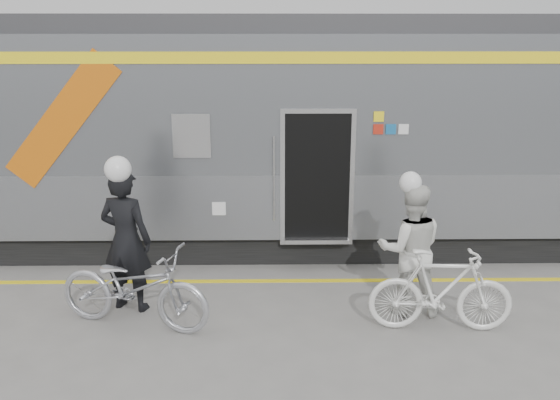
{
  "coord_description": "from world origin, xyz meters",
  "views": [
    {
      "loc": [
        -0.5,
        -6.58,
        3.81
      ],
      "look_at": [
        -0.39,
        1.6,
        1.5
      ],
      "focal_mm": 38.0,
      "sensor_mm": 36.0,
      "label": 1
    }
  ],
  "objects_px": {
    "woman": "(410,249)",
    "bicycle_right": "(441,291)",
    "bicycle_left": "(134,287)",
    "man": "(126,240)"
  },
  "relations": [
    {
      "from": "man",
      "to": "woman",
      "type": "bearing_deg",
      "value": -165.76
    },
    {
      "from": "woman",
      "to": "bicycle_left",
      "type": "bearing_deg",
      "value": 9.61
    },
    {
      "from": "man",
      "to": "woman",
      "type": "xyz_separation_m",
      "value": [
        3.95,
        -0.17,
        -0.09
      ]
    },
    {
      "from": "woman",
      "to": "bicycle_right",
      "type": "xyz_separation_m",
      "value": [
        0.3,
        -0.55,
        -0.37
      ]
    },
    {
      "from": "bicycle_left",
      "to": "man",
      "type": "bearing_deg",
      "value": 36.71
    },
    {
      "from": "man",
      "to": "bicycle_right",
      "type": "relative_size",
      "value": 1.09
    },
    {
      "from": "woman",
      "to": "bicycle_right",
      "type": "relative_size",
      "value": 0.99
    },
    {
      "from": "bicycle_left",
      "to": "woman",
      "type": "bearing_deg",
      "value": -67.5
    },
    {
      "from": "man",
      "to": "bicycle_right",
      "type": "bearing_deg",
      "value": -172.91
    },
    {
      "from": "bicycle_left",
      "to": "woman",
      "type": "xyz_separation_m",
      "value": [
        3.75,
        0.38,
        0.37
      ]
    }
  ]
}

